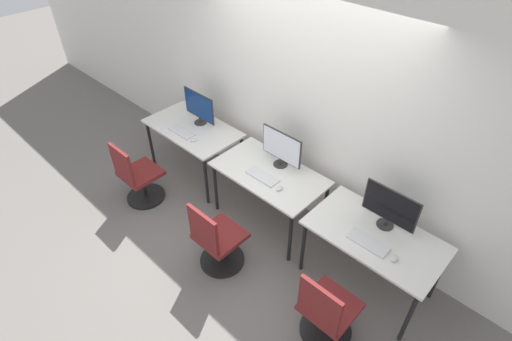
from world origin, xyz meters
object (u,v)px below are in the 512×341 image
Objects in this scene: office_chair_center at (217,242)px; office_chair_right at (326,314)px; mouse_left at (194,140)px; mouse_right at (394,258)px; monitor_right at (390,207)px; monitor_left at (199,107)px; keyboard_right at (368,242)px; keyboard_left at (182,132)px; keyboard_center at (262,176)px; office_chair_left at (138,178)px; monitor_center at (281,148)px; mouse_center at (279,188)px.

office_chair_right is (1.29, 0.11, 0.00)m from office_chair_center.
office_chair_center is (1.12, -0.68, -0.39)m from mouse_left.
monitor_right is at bearing 130.18° from mouse_right.
monitor_left reaches higher than office_chair_center.
monitor_right is 0.38m from keyboard_right.
keyboard_left is 1.32m from keyboard_center.
monitor_left reaches higher than mouse_right.
monitor_left is at bearing 143.94° from office_chair_center.
office_chair_left is at bearing -96.18° from keyboard_left.
keyboard_left is 0.72× the size of monitor_right.
keyboard_center is 0.44× the size of office_chair_center.
office_chair_center and office_chair_right have the same top height.
monitor_right reaches higher than keyboard_center.
office_chair_right is at bearing -34.98° from monitor_center.
office_chair_right is at bearing -86.95° from keyboard_right.
office_chair_left is 3.07m from mouse_right.
keyboard_right is at bearing -14.01° from monitor_center.
office_chair_center is 1.72m from mouse_right.
office_chair_left is at bearing -178.12° from office_chair_right.
mouse_center is 1.31m from mouse_right.
mouse_center is (1.65, 0.71, 0.39)m from office_chair_left.
monitor_right is at bearing 0.55° from monitor_left.
monitor_left reaches higher than mouse_left.
monitor_left is 1.62m from mouse_center.
mouse_right is at bearing -1.13° from keyboard_right.
office_chair_left is at bearing -94.28° from monitor_left.
mouse_center is (0.26, -0.03, 0.01)m from keyboard_center.
monitor_right is at bearing 92.04° from office_chair_right.
mouse_right is (1.58, -0.33, -0.21)m from monitor_center.
office_chair_left reaches higher than mouse_center.
monitor_center reaches higher than mouse_center.
office_chair_right is (0.03, -0.61, -0.39)m from keyboard_right.
keyboard_center is at bearing 2.32° from keyboard_left.
office_chair_left is at bearing -152.17° from keyboard_center.
mouse_left is 0.17× the size of monitor_center.
office_chair_left is 2.82m from keyboard_right.
monitor_left is at bearing 169.19° from keyboard_center.
office_chair_center reaches higher than mouse_left.
monitor_left is 1.00× the size of monitor_center.
monitor_center reaches higher than office_chair_center.
monitor_center is (1.06, 0.37, 0.21)m from mouse_left.
office_chair_right is at bearing -12.49° from keyboard_left.
office_chair_left is at bearing -116.08° from mouse_left.
office_chair_center is (-0.20, -0.72, -0.39)m from mouse_center.
mouse_center is 0.10× the size of office_chair_center.
monitor_right reaches higher than office_chair_right.
keyboard_center is at bearing -168.13° from monitor_right.
mouse_center is 1.11m from monitor_right.
keyboard_center is 0.72× the size of monitor_right.
keyboard_right is (2.70, 0.70, 0.39)m from office_chair_left.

